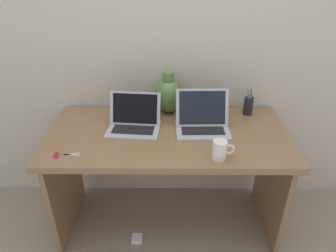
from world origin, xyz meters
The scene contains 10 objects.
ground_plane centered at (0.00, 0.00, 0.00)m, with size 6.00×6.00×0.00m, color gray.
back_wall centered at (0.00, 0.38, 1.20)m, with size 4.40×0.04×2.40m, color beige.
desk centered at (0.00, 0.00, 0.59)m, with size 1.45×0.69×0.76m.
laptop_left centered at (-0.21, 0.06, 0.81)m, with size 0.33×0.25×0.21m.
laptop_right centered at (0.21, 0.06, 0.82)m, with size 0.33×0.25×0.23m.
green_vase centered at (0.00, 0.28, 0.88)m, with size 0.18×0.18×0.28m.
coffee_mug centered at (0.28, -0.26, 0.81)m, with size 0.12×0.08×0.11m.
pen_cup centered at (0.53, 0.25, 0.82)m, with size 0.06×0.06×0.18m.
scissors centered at (-0.57, -0.23, 0.76)m, with size 0.15×0.05×0.01m.
power_brick centered at (-0.21, -0.16, 0.01)m, with size 0.07×0.07×0.03m, color white.
Camera 1 is at (0.01, -1.60, 1.73)m, focal length 33.29 mm.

